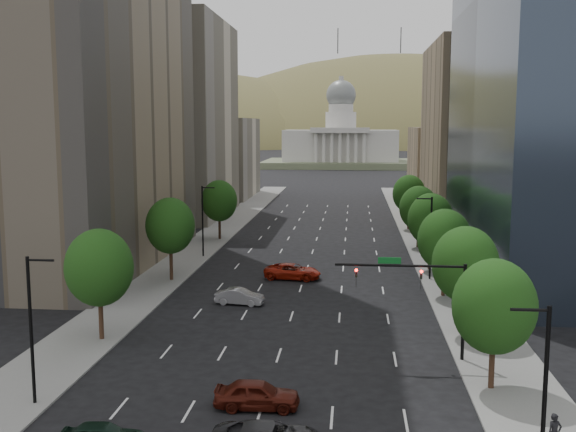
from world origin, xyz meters
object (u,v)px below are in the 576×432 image
(traffic_signal, at_px, (428,289))
(capitol, at_px, (341,145))
(car_silver, at_px, (240,297))
(car_red_far, at_px, (293,271))
(car_maroon, at_px, (257,394))

(traffic_signal, relative_size, capitol, 0.15)
(capitol, distance_m, car_silver, 206.54)
(traffic_signal, bearing_deg, car_red_far, 115.90)
(traffic_signal, relative_size, car_silver, 2.01)
(traffic_signal, distance_m, car_maroon, 14.81)
(traffic_signal, xyz_separation_m, car_silver, (-15.67, 13.38, -4.43))
(traffic_signal, distance_m, capitol, 219.99)
(car_silver, bearing_deg, capitol, 5.52)
(car_maroon, distance_m, car_red_far, 33.35)
(traffic_signal, bearing_deg, car_maroon, -139.58)
(car_red_far, bearing_deg, car_silver, 165.37)
(capitol, bearing_deg, car_red_far, -90.35)
(car_maroon, bearing_deg, capitol, -1.76)
(capitol, distance_m, car_red_far, 195.71)
(car_red_far, bearing_deg, car_maroon, -172.90)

